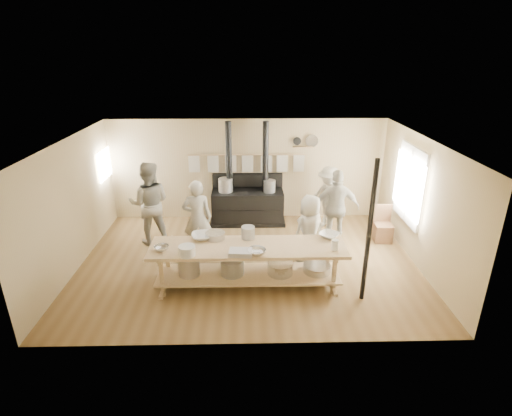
{
  "coord_description": "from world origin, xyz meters",
  "views": [
    {
      "loc": [
        -0.0,
        -7.4,
        4.21
      ],
      "look_at": [
        0.17,
        0.2,
        1.16
      ],
      "focal_mm": 28.0,
      "sensor_mm": 36.0,
      "label": 1
    }
  ],
  "objects_px": {
    "cook_by_window": "(328,197)",
    "stove": "(247,203)",
    "cook_left": "(150,203)",
    "cook_center": "(309,230)",
    "cook_right": "(336,208)",
    "prep_table": "(248,262)",
    "roasting_pan": "(241,253)",
    "cook_far_left": "(197,218)",
    "chair": "(383,231)"
  },
  "relations": [
    {
      "from": "cook_center",
      "to": "stove",
      "type": "bearing_deg",
      "value": -89.23
    },
    {
      "from": "cook_right",
      "to": "cook_far_left",
      "type": "bearing_deg",
      "value": 11.26
    },
    {
      "from": "cook_right",
      "to": "prep_table",
      "type": "bearing_deg",
      "value": 44.29
    },
    {
      "from": "cook_center",
      "to": "roasting_pan",
      "type": "relative_size",
      "value": 3.75
    },
    {
      "from": "chair",
      "to": "roasting_pan",
      "type": "relative_size",
      "value": 2.11
    },
    {
      "from": "cook_center",
      "to": "cook_right",
      "type": "bearing_deg",
      "value": -159.26
    },
    {
      "from": "prep_table",
      "to": "cook_by_window",
      "type": "distance_m",
      "value": 3.37
    },
    {
      "from": "cook_left",
      "to": "cook_right",
      "type": "height_order",
      "value": "cook_left"
    },
    {
      "from": "stove",
      "to": "roasting_pan",
      "type": "bearing_deg",
      "value": -92.15
    },
    {
      "from": "prep_table",
      "to": "cook_right",
      "type": "bearing_deg",
      "value": 41.37
    },
    {
      "from": "cook_by_window",
      "to": "cook_left",
      "type": "bearing_deg",
      "value": -129.91
    },
    {
      "from": "cook_right",
      "to": "roasting_pan",
      "type": "xyz_separation_m",
      "value": [
        -2.12,
        -2.09,
        0.02
      ]
    },
    {
      "from": "cook_right",
      "to": "chair",
      "type": "distance_m",
      "value": 1.32
    },
    {
      "from": "cook_left",
      "to": "prep_table",
      "type": "bearing_deg",
      "value": 133.87
    },
    {
      "from": "cook_by_window",
      "to": "stove",
      "type": "bearing_deg",
      "value": -149.46
    },
    {
      "from": "prep_table",
      "to": "cook_far_left",
      "type": "bearing_deg",
      "value": 129.1
    },
    {
      "from": "stove",
      "to": "cook_left",
      "type": "bearing_deg",
      "value": -153.44
    },
    {
      "from": "cook_far_left",
      "to": "cook_right",
      "type": "height_order",
      "value": "cook_right"
    },
    {
      "from": "cook_center",
      "to": "cook_right",
      "type": "xyz_separation_m",
      "value": [
        0.74,
        0.89,
        0.13
      ]
    },
    {
      "from": "stove",
      "to": "cook_by_window",
      "type": "height_order",
      "value": "stove"
    },
    {
      "from": "prep_table",
      "to": "cook_left",
      "type": "relative_size",
      "value": 1.87
    },
    {
      "from": "cook_center",
      "to": "cook_right",
      "type": "height_order",
      "value": "cook_right"
    },
    {
      "from": "cook_far_left",
      "to": "chair",
      "type": "height_order",
      "value": "cook_far_left"
    },
    {
      "from": "cook_left",
      "to": "cook_by_window",
      "type": "distance_m",
      "value": 4.28
    },
    {
      "from": "roasting_pan",
      "to": "stove",
      "type": "bearing_deg",
      "value": 87.85
    },
    {
      "from": "cook_by_window",
      "to": "cook_right",
      "type": "bearing_deg",
      "value": -50.51
    },
    {
      "from": "prep_table",
      "to": "cook_far_left",
      "type": "distance_m",
      "value": 1.72
    },
    {
      "from": "stove",
      "to": "cook_right",
      "type": "distance_m",
      "value": 2.39
    },
    {
      "from": "stove",
      "to": "cook_center",
      "type": "bearing_deg",
      "value": -59.5
    },
    {
      "from": "cook_by_window",
      "to": "cook_center",
      "type": "bearing_deg",
      "value": -72.39
    },
    {
      "from": "cook_left",
      "to": "cook_right",
      "type": "distance_m",
      "value": 4.21
    },
    {
      "from": "cook_by_window",
      "to": "prep_table",
      "type": "bearing_deg",
      "value": -87.04
    },
    {
      "from": "prep_table",
      "to": "cook_left",
      "type": "bearing_deg",
      "value": 138.97
    },
    {
      "from": "stove",
      "to": "cook_far_left",
      "type": "height_order",
      "value": "stove"
    },
    {
      "from": "prep_table",
      "to": "cook_center",
      "type": "relative_size",
      "value": 2.4
    },
    {
      "from": "cook_by_window",
      "to": "chair",
      "type": "height_order",
      "value": "cook_by_window"
    },
    {
      "from": "cook_center",
      "to": "cook_left",
      "type": "bearing_deg",
      "value": -46.49
    },
    {
      "from": "cook_by_window",
      "to": "chair",
      "type": "bearing_deg",
      "value": 3.76
    },
    {
      "from": "chair",
      "to": "stove",
      "type": "bearing_deg",
      "value": 164.01
    },
    {
      "from": "prep_table",
      "to": "cook_by_window",
      "type": "relative_size",
      "value": 2.3
    },
    {
      "from": "cook_right",
      "to": "cook_by_window",
      "type": "bearing_deg",
      "value": -87.07
    },
    {
      "from": "cook_left",
      "to": "cook_center",
      "type": "height_order",
      "value": "cook_left"
    },
    {
      "from": "cook_center",
      "to": "cook_by_window",
      "type": "height_order",
      "value": "cook_by_window"
    },
    {
      "from": "cook_right",
      "to": "roasting_pan",
      "type": "relative_size",
      "value": 4.39
    },
    {
      "from": "cook_left",
      "to": "cook_by_window",
      "type": "bearing_deg",
      "value": -174.48
    },
    {
      "from": "chair",
      "to": "roasting_pan",
      "type": "bearing_deg",
      "value": -142.19
    },
    {
      "from": "prep_table",
      "to": "chair",
      "type": "xyz_separation_m",
      "value": [
        3.16,
        1.87,
        -0.27
      ]
    },
    {
      "from": "chair",
      "to": "roasting_pan",
      "type": "height_order",
      "value": "roasting_pan"
    },
    {
      "from": "prep_table",
      "to": "chair",
      "type": "height_order",
      "value": "prep_table"
    },
    {
      "from": "stove",
      "to": "cook_far_left",
      "type": "bearing_deg",
      "value": -122.08
    }
  ]
}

